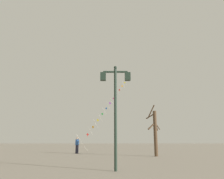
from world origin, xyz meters
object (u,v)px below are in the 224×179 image
(twin_lantern_lamp_post, at_px, (116,96))
(kite_flyer, at_px, (78,145))
(bare_tree, at_px, (156,131))
(kite_train, at_px, (110,104))

(twin_lantern_lamp_post, distance_m, kite_flyer, 14.73)
(twin_lantern_lamp_post, distance_m, bare_tree, 10.42)
(bare_tree, bearing_deg, kite_train, 107.96)
(kite_flyer, distance_m, bare_tree, 8.93)
(twin_lantern_lamp_post, height_order, bare_tree, twin_lantern_lamp_post)
(kite_train, height_order, kite_flyer, kite_train)
(twin_lantern_lamp_post, xyz_separation_m, bare_tree, (3.75, 9.63, -1.35))
(kite_train, relative_size, bare_tree, 3.45)
(kite_flyer, height_order, bare_tree, bare_tree)
(twin_lantern_lamp_post, distance_m, kite_train, 23.28)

